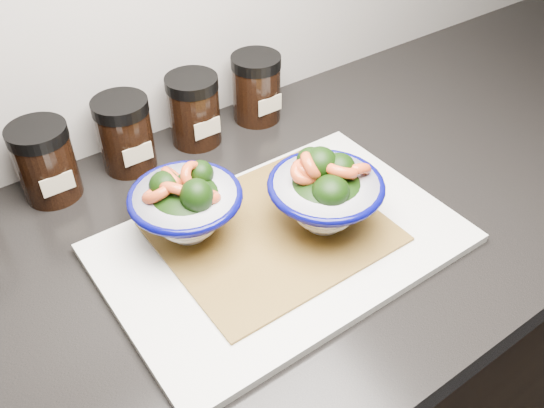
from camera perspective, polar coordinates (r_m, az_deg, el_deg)
countertop at (r=0.75m, az=-7.77°, el=-7.10°), size 3.50×0.60×0.04m
cutting_board at (r=0.75m, az=0.98°, el=-3.91°), size 0.45×0.30×0.01m
bamboo_mat at (r=0.75m, az=-0.00°, el=-2.65°), size 0.28×0.24×0.00m
bowl_left at (r=0.73m, az=-8.49°, el=-0.14°), size 0.14×0.14×0.10m
bowl_right at (r=0.74m, az=5.28°, el=1.03°), size 0.15×0.15×0.12m
spice_jar_b at (r=0.86m, az=-21.52°, el=3.89°), size 0.08×0.08×0.11m
spice_jar_c at (r=0.88m, az=-14.34°, el=6.73°), size 0.08×0.08×0.11m
spice_jar_d at (r=0.92m, az=-7.72°, el=9.23°), size 0.08×0.08×0.11m
spice_jar_e at (r=0.97m, az=-1.55°, el=11.43°), size 0.08×0.08×0.11m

